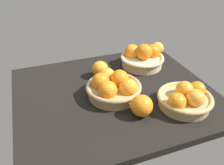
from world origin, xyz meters
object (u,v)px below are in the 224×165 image
object	(u,v)px
basket_far_left	(186,98)
loose_orange_front_gap	(142,106)
loose_orange_back_gap	(157,48)
basket_center	(113,87)
basket_near_left	(142,57)
loose_orange_side_gap	(100,69)

from	to	relation	value
basket_far_left	loose_orange_front_gap	world-z (taller)	basket_far_left
basket_far_left	loose_orange_front_gap	distance (cm)	18.59
basket_far_left	loose_orange_back_gap	bearing A→B (deg)	-106.18
basket_center	loose_orange_back_gap	bearing A→B (deg)	-142.00
basket_center	loose_orange_front_gap	size ratio (longest dim) A/B	2.78
basket_far_left	loose_orange_back_gap	xyz separation A→B (cm)	(-13.37, -46.05, -0.23)
basket_center	loose_orange_front_gap	xyz separation A→B (cm)	(-5.50, 15.53, -0.14)
basket_far_left	loose_orange_back_gap	size ratio (longest dim) A/B	2.98
basket_near_left	basket_far_left	world-z (taller)	basket_near_left
basket_center	loose_orange_back_gap	world-z (taller)	basket_center
basket_far_left	basket_center	bearing A→B (deg)	-34.99
basket_near_left	loose_orange_front_gap	world-z (taller)	basket_near_left
basket_near_left	loose_orange_side_gap	xyz separation A→B (cm)	(23.78, 3.26, -0.61)
basket_near_left	basket_far_left	distance (cm)	37.18
loose_orange_front_gap	loose_orange_back_gap	bearing A→B (deg)	-125.49
loose_orange_front_gap	basket_near_left	bearing A→B (deg)	-116.77
basket_center	loose_orange_back_gap	size ratio (longest dim) A/B	3.20
basket_center	loose_orange_side_gap	distance (cm)	17.09
basket_center	loose_orange_side_gap	world-z (taller)	basket_center
basket_far_left	basket_center	size ratio (longest dim) A/B	0.93
basket_near_left	basket_far_left	bearing A→B (deg)	90.68
loose_orange_back_gap	loose_orange_side_gap	xyz separation A→B (cm)	(37.59, 12.14, 0.28)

